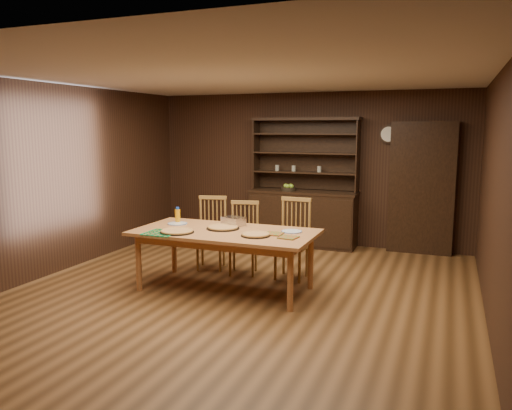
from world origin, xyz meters
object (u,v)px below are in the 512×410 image
at_px(dining_table, 225,236).
at_px(chair_left, 212,230).
at_px(china_hutch, 303,211).
at_px(chair_right, 294,236).
at_px(chair_center, 244,235).
at_px(juice_bottle, 178,216).

height_order(dining_table, chair_left, chair_left).
distance_m(china_hutch, chair_right, 1.90).
relative_size(china_hutch, chair_left, 2.11).
height_order(dining_table, chair_right, chair_right).
height_order(dining_table, chair_center, chair_center).
xyz_separation_m(chair_left, chair_center, (0.54, -0.08, -0.02)).
bearing_deg(chair_right, dining_table, -125.23).
distance_m(chair_left, chair_right, 1.24).
distance_m(dining_table, juice_bottle, 0.86).
relative_size(dining_table, chair_center, 2.23).
height_order(chair_left, chair_center, chair_left).
xyz_separation_m(china_hutch, juice_bottle, (-1.03, -2.44, 0.25)).
bearing_deg(chair_left, dining_table, -69.38).
distance_m(chair_left, chair_center, 0.54).
distance_m(dining_table, chair_right, 1.04).
relative_size(china_hutch, juice_bottle, 10.33).
bearing_deg(juice_bottle, chair_center, 36.37).
xyz_separation_m(chair_left, juice_bottle, (-0.19, -0.62, 0.30)).
distance_m(chair_left, juice_bottle, 0.71).
bearing_deg(china_hutch, chair_center, -99.08).
bearing_deg(chair_left, china_hutch, 50.56).
height_order(chair_left, juice_bottle, chair_left).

